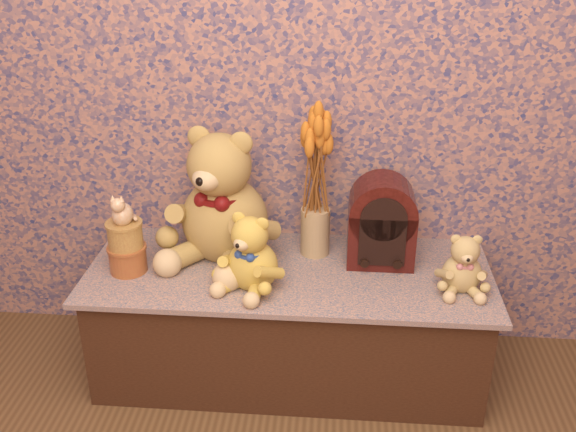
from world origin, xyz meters
name	(u,v)px	position (x,y,z in m)	size (l,w,h in m)	color
display_shelf	(289,321)	(0.00, 1.21, 0.23)	(1.47, 0.60, 0.45)	#364E6F
teddy_large	(224,188)	(-0.25, 1.32, 0.72)	(0.43, 0.51, 0.54)	#AB8642
teddy_medium	(252,248)	(-0.12, 1.09, 0.60)	(0.23, 0.28, 0.30)	gold
teddy_small	(463,260)	(0.60, 1.13, 0.57)	(0.18, 0.21, 0.23)	tan
cathedral_radio	(382,220)	(0.33, 1.30, 0.62)	(0.24, 0.18, 0.34)	black
ceramic_vase	(315,231)	(0.09, 1.35, 0.55)	(0.11, 0.11, 0.18)	tan
dried_stalks	(317,160)	(0.09, 1.35, 0.83)	(0.20, 0.20, 0.39)	orange
biscuit_tin_lower	(128,259)	(-0.58, 1.15, 0.50)	(0.13, 0.13, 0.10)	#AE7B33
biscuit_tin_upper	(125,235)	(-0.58, 1.15, 0.60)	(0.12, 0.12, 0.10)	#DDC760
cat_figurine	(122,207)	(-0.58, 1.15, 0.71)	(0.09, 0.10, 0.12)	silver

